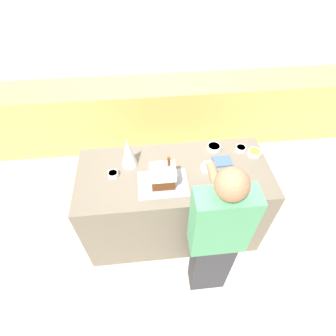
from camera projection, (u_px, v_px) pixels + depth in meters
ground_plane at (173, 227)px, 3.04m from camera, size 12.00×12.00×0.00m
wall_back at (157, 43)px, 3.38m from camera, size 8.00×0.05×2.60m
back_cabinet_block at (161, 113)px, 3.78m from camera, size 6.00×0.60×0.91m
kitchen_island at (173, 203)px, 2.69m from camera, size 1.75×0.76×0.95m
baking_tray at (163, 184)px, 2.24m from camera, size 0.43×0.31×0.01m
gingerbread_house at (163, 176)px, 2.16m from camera, size 0.21×0.17×0.28m
decorative_tree at (128, 152)px, 2.29m from camera, size 0.14×0.14×0.30m
candy_bowl_center_rear at (214, 147)px, 2.53m from camera, size 0.14×0.14×0.04m
candy_bowl_far_right at (113, 174)px, 2.29m from camera, size 0.09×0.09×0.04m
candy_bowl_front_corner at (241, 148)px, 2.52m from camera, size 0.10×0.10×0.04m
candy_bowl_beside_tree at (208, 167)px, 2.34m from camera, size 0.13×0.13×0.04m
candy_bowl_near_tray_left at (254, 153)px, 2.47m from camera, size 0.13×0.13×0.04m
cookbook at (222, 161)px, 2.41m from camera, size 0.17×0.13×0.02m
person at (216, 239)px, 2.02m from camera, size 0.43×0.53×1.62m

